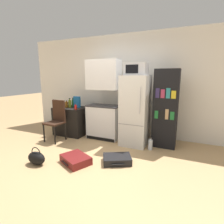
{
  "coord_description": "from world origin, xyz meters",
  "views": [
    {
      "loc": [
        1.68,
        -2.57,
        1.59
      ],
      "look_at": [
        0.16,
        0.85,
        0.83
      ],
      "focal_mm": 28.0,
      "sensor_mm": 36.0,
      "label": 1
    }
  ],
  "objects_px": {
    "side_table": "(71,121)",
    "suitcase_large_flat": "(76,159)",
    "suitcase_small_flat": "(117,159)",
    "handbag": "(36,158)",
    "microwave": "(136,69)",
    "water_bottle_front": "(150,144)",
    "bottle_ketchup_red": "(76,107)",
    "chair": "(57,117)",
    "bowl": "(62,106)",
    "bottle_olive_oil": "(70,104)",
    "bookshelf": "(165,109)",
    "bottle_green_tall": "(73,103)",
    "cereal_box": "(77,102)",
    "refrigerator": "(135,111)",
    "kitchen_hutch": "(104,103)",
    "bottle_amber_beer": "(67,105)"
  },
  "relations": [
    {
      "from": "side_table",
      "to": "refrigerator",
      "type": "bearing_deg",
      "value": -0.01
    },
    {
      "from": "bowl",
      "to": "bottle_green_tall",
      "type": "bearing_deg",
      "value": 23.58
    },
    {
      "from": "suitcase_large_flat",
      "to": "handbag",
      "type": "xyz_separation_m",
      "value": [
        -0.62,
        -0.33,
        0.05
      ]
    },
    {
      "from": "bottle_amber_beer",
      "to": "water_bottle_front",
      "type": "bearing_deg",
      "value": -3.53
    },
    {
      "from": "side_table",
      "to": "handbag",
      "type": "xyz_separation_m",
      "value": [
        0.49,
        -1.71,
        -0.25
      ]
    },
    {
      "from": "microwave",
      "to": "bottle_green_tall",
      "type": "relative_size",
      "value": 1.91
    },
    {
      "from": "side_table",
      "to": "chair",
      "type": "xyz_separation_m",
      "value": [
        -0.04,
        -0.53,
        0.21
      ]
    },
    {
      "from": "bottle_amber_beer",
      "to": "microwave",
      "type": "bearing_deg",
      "value": 1.51
    },
    {
      "from": "microwave",
      "to": "bottle_ketchup_red",
      "type": "xyz_separation_m",
      "value": [
        -1.5,
        -0.23,
        -0.93
      ]
    },
    {
      "from": "bottle_ketchup_red",
      "to": "water_bottle_front",
      "type": "bearing_deg",
      "value": 1.01
    },
    {
      "from": "bookshelf",
      "to": "bottle_olive_oil",
      "type": "height_order",
      "value": "bookshelf"
    },
    {
      "from": "handbag",
      "to": "side_table",
      "type": "bearing_deg",
      "value": 105.87
    },
    {
      "from": "bottle_ketchup_red",
      "to": "bowl",
      "type": "xyz_separation_m",
      "value": [
        -0.61,
        0.21,
        -0.04
      ]
    },
    {
      "from": "cereal_box",
      "to": "handbag",
      "type": "height_order",
      "value": "cereal_box"
    },
    {
      "from": "bottle_green_tall",
      "to": "suitcase_large_flat",
      "type": "height_order",
      "value": "bottle_green_tall"
    },
    {
      "from": "side_table",
      "to": "microwave",
      "type": "xyz_separation_m",
      "value": [
        1.83,
        -0.0,
        1.37
      ]
    },
    {
      "from": "microwave",
      "to": "bottle_olive_oil",
      "type": "distance_m",
      "value": 2.01
    },
    {
      "from": "bottle_ketchup_red",
      "to": "bottle_green_tall",
      "type": "bearing_deg",
      "value": 134.61
    },
    {
      "from": "refrigerator",
      "to": "bookshelf",
      "type": "height_order",
      "value": "bookshelf"
    },
    {
      "from": "bottle_ketchup_red",
      "to": "water_bottle_front",
      "type": "relative_size",
      "value": 0.5
    },
    {
      "from": "bookshelf",
      "to": "cereal_box",
      "type": "distance_m",
      "value": 2.33
    },
    {
      "from": "bookshelf",
      "to": "bottle_amber_beer",
      "type": "height_order",
      "value": "bookshelf"
    },
    {
      "from": "cereal_box",
      "to": "handbag",
      "type": "relative_size",
      "value": 0.83
    },
    {
      "from": "kitchen_hutch",
      "to": "handbag",
      "type": "height_order",
      "value": "kitchen_hutch"
    },
    {
      "from": "cereal_box",
      "to": "chair",
      "type": "height_order",
      "value": "cereal_box"
    },
    {
      "from": "side_table",
      "to": "suitcase_small_flat",
      "type": "relative_size",
      "value": 1.34
    },
    {
      "from": "microwave",
      "to": "water_bottle_front",
      "type": "relative_size",
      "value": 1.69
    },
    {
      "from": "kitchen_hutch",
      "to": "suitcase_large_flat",
      "type": "height_order",
      "value": "kitchen_hutch"
    },
    {
      "from": "side_table",
      "to": "handbag",
      "type": "height_order",
      "value": "side_table"
    },
    {
      "from": "refrigerator",
      "to": "bottle_olive_oil",
      "type": "xyz_separation_m",
      "value": [
        -1.8,
        -0.07,
        0.06
      ]
    },
    {
      "from": "handbag",
      "to": "bowl",
      "type": "bearing_deg",
      "value": 114.38
    },
    {
      "from": "cereal_box",
      "to": "bottle_ketchup_red",
      "type": "bearing_deg",
      "value": -61.01
    },
    {
      "from": "bottle_green_tall",
      "to": "chair",
      "type": "xyz_separation_m",
      "value": [
        -0.04,
        -0.63,
        -0.28
      ]
    },
    {
      "from": "chair",
      "to": "water_bottle_front",
      "type": "bearing_deg",
      "value": 11.97
    },
    {
      "from": "side_table",
      "to": "refrigerator",
      "type": "xyz_separation_m",
      "value": [
        1.83,
        -0.0,
        0.43
      ]
    },
    {
      "from": "microwave",
      "to": "suitcase_large_flat",
      "type": "height_order",
      "value": "microwave"
    },
    {
      "from": "kitchen_hutch",
      "to": "microwave",
      "type": "xyz_separation_m",
      "value": [
        0.86,
        -0.09,
        0.82
      ]
    },
    {
      "from": "bookshelf",
      "to": "bottle_amber_beer",
      "type": "bearing_deg",
      "value": -175.73
    },
    {
      "from": "handbag",
      "to": "bookshelf",
      "type": "bearing_deg",
      "value": 42.76
    },
    {
      "from": "bookshelf",
      "to": "bottle_olive_oil",
      "type": "xyz_separation_m",
      "value": [
        -2.46,
        -0.21,
        -0.01
      ]
    },
    {
      "from": "refrigerator",
      "to": "handbag",
      "type": "xyz_separation_m",
      "value": [
        -1.34,
        -1.71,
        -0.68
      ]
    },
    {
      "from": "refrigerator",
      "to": "suitcase_small_flat",
      "type": "distance_m",
      "value": 1.28
    },
    {
      "from": "bottle_green_tall",
      "to": "suitcase_small_flat",
      "type": "distance_m",
      "value": 2.29
    },
    {
      "from": "bottle_green_tall",
      "to": "handbag",
      "type": "height_order",
      "value": "bottle_green_tall"
    },
    {
      "from": "side_table",
      "to": "chair",
      "type": "height_order",
      "value": "chair"
    },
    {
      "from": "bottle_green_tall",
      "to": "bottle_amber_beer",
      "type": "bearing_deg",
      "value": -122.85
    },
    {
      "from": "suitcase_small_flat",
      "to": "handbag",
      "type": "bearing_deg",
      "value": 178.46
    },
    {
      "from": "chair",
      "to": "water_bottle_front",
      "type": "xyz_separation_m",
      "value": [
        2.29,
        0.33,
        -0.46
      ]
    },
    {
      "from": "bottle_green_tall",
      "to": "cereal_box",
      "type": "distance_m",
      "value": 0.17
    },
    {
      "from": "side_table",
      "to": "suitcase_large_flat",
      "type": "xyz_separation_m",
      "value": [
        1.11,
        -1.38,
        -0.31
      ]
    }
  ]
}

